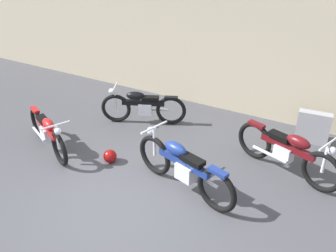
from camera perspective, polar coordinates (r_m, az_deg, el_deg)
The scene contains 8 objects.
ground_plane at distance 6.48m, azimuth -7.20°, elevation -11.91°, with size 40.00×40.00×0.00m, color #47474C.
building_wall at distance 9.17m, azimuth 8.61°, elevation 12.55°, with size 18.00×0.30×3.34m, color beige.
stone_marker at distance 8.50m, azimuth 21.33°, elevation -0.20°, with size 0.67×0.20×0.70m, color #9E9EA3.
helmet at distance 7.46m, azimuth -8.87°, elevation -4.59°, with size 0.27×0.27×0.27m, color maroon.
motorcycle_red at distance 7.98m, azimuth -17.99°, elevation -0.91°, with size 1.82×1.00×0.89m.
motorcycle_blue at distance 6.48m, azimuth 2.29°, elevation -6.26°, with size 2.19×0.86×1.01m.
motorcycle_maroon at distance 7.23m, azimuth 17.82°, elevation -3.75°, with size 2.11×0.94×0.99m.
motorcycle_black at distance 8.67m, azimuth -3.92°, elevation 3.03°, with size 1.87×0.96×0.90m.
Camera 1 is at (3.05, -3.86, 4.23)m, focal length 39.80 mm.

